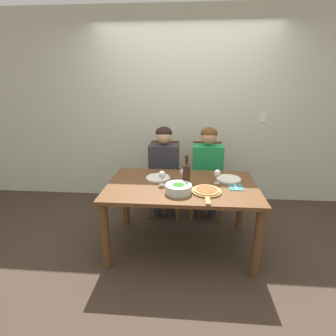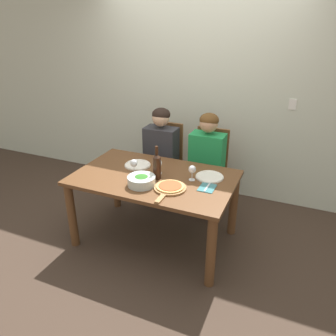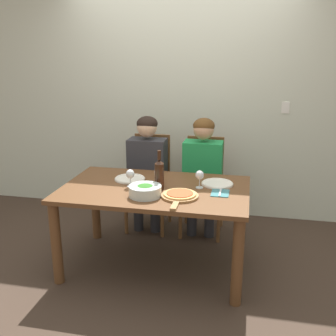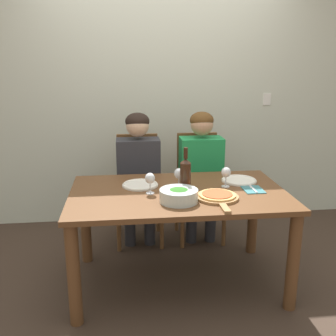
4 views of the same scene
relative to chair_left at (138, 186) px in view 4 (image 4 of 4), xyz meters
The scene contains 16 objects.
ground_plane 1.01m from the chair_left, 72.90° to the right, with size 40.00×40.00×0.00m, color #3D2D23.
back_wall 1.01m from the chair_left, 62.46° to the left, with size 10.00×0.06×2.70m.
dining_table 0.88m from the chair_left, 72.90° to the right, with size 1.55×0.95×0.73m.
chair_left is the anchor object (origin of this frame).
chair_right 0.57m from the chair_left, ahead, with size 0.42×0.42×0.98m.
person_woman 0.24m from the chair_left, 90.00° to the right, with size 0.47×0.51×1.20m.
person_man 0.62m from the chair_left, 11.89° to the right, with size 0.47×0.51×1.20m.
wine_bottle 0.98m from the chair_left, 70.78° to the right, with size 0.08×0.08×0.33m.
broccoli_bowl 1.10m from the chair_left, 77.63° to the right, with size 0.26×0.26×0.09m.
dinner_plate_left 0.71m from the chair_left, 90.85° to the right, with size 0.27×0.27×0.02m.
dinner_plate_right 1.03m from the chair_left, 40.66° to the right, with size 0.27×0.27×0.02m.
pizza_on_board 1.16m from the chair_left, 63.93° to the right, with size 0.29×0.43×0.04m.
wine_glass_left 0.92m from the chair_left, 86.54° to the right, with size 0.07×0.07×0.15m.
wine_glass_right 1.04m from the chair_left, 51.15° to the right, with size 0.07×0.07×0.15m.
wine_glass_centre 0.87m from the chair_left, 70.44° to the right, with size 0.07×0.07×0.15m.
fork_on_napkin 1.20m from the chair_left, 47.27° to the right, with size 0.14×0.18×0.01m.
Camera 4 is at (-0.38, -2.65, 1.64)m, focal length 42.00 mm.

